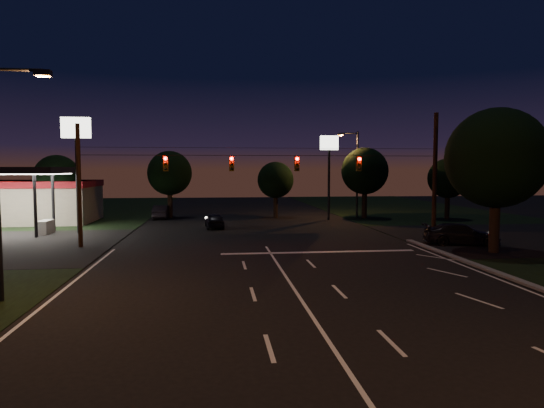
{
  "coord_description": "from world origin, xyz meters",
  "views": [
    {
      "loc": [
        -3.3,
        -17.38,
        5.09
      ],
      "look_at": [
        0.08,
        11.38,
        3.0
      ],
      "focal_mm": 32.0,
      "sensor_mm": 36.0,
      "label": 1
    }
  ],
  "objects": [
    {
      "name": "center_line",
      "position": [
        0.0,
        -6.0,
        0.01
      ],
      "size": [
        0.14,
        40.0,
        0.01
      ],
      "primitive_type": "cube",
      "color": "silver",
      "rests_on": "ground"
    },
    {
      "name": "pole_sign_left_near",
      "position": [
        -14.0,
        22.0,
        6.98
      ],
      "size": [
        2.2,
        0.3,
        9.1
      ],
      "color": "black",
      "rests_on": "ground"
    },
    {
      "name": "car_oncoming_b",
      "position": [
        -8.85,
        33.37,
        0.68
      ],
      "size": [
        1.47,
        4.14,
        1.36
      ],
      "primitive_type": "imported",
      "rotation": [
        0.0,
        0.0,
        3.13
      ],
      "color": "black",
      "rests_on": "ground"
    },
    {
      "name": "car_oncoming_a",
      "position": [
        -3.38,
        24.59,
        0.65
      ],
      "size": [
        1.81,
        3.9,
        1.29
      ],
      "primitive_type": "imported",
      "rotation": [
        0.0,
        0.0,
        3.22
      ],
      "color": "black",
      "rests_on": "ground"
    },
    {
      "name": "cross_street_right",
      "position": [
        20.0,
        16.0,
        0.0
      ],
      "size": [
        20.0,
        16.0,
        0.02
      ],
      "primitive_type": "cube",
      "color": "black",
      "rests_on": "ground"
    },
    {
      "name": "tree_far_c",
      "position": [
        3.02,
        33.1,
        3.9
      ],
      "size": [
        3.8,
        3.8,
        5.86
      ],
      "color": "black",
      "rests_on": "ground"
    },
    {
      "name": "street_light_left",
      "position": [
        -11.24,
        2.0,
        5.24
      ],
      "size": [
        2.2,
        0.35,
        9.0
      ],
      "color": "black",
      "rests_on": "ground"
    },
    {
      "name": "tree_far_e",
      "position": [
        20.02,
        29.11,
        4.11
      ],
      "size": [
        4.0,
        4.0,
        6.18
      ],
      "color": "black",
      "rests_on": "ground"
    },
    {
      "name": "car_cross",
      "position": [
        13.14,
        13.25,
        0.72
      ],
      "size": [
        5.26,
        3.05,
        1.43
      ],
      "primitive_type": "imported",
      "rotation": [
        0.0,
        0.0,
        1.35
      ],
      "color": "black",
      "rests_on": "ground"
    },
    {
      "name": "ground",
      "position": [
        0.0,
        0.0,
        0.0
      ],
      "size": [
        140.0,
        140.0,
        0.0
      ],
      "primitive_type": "plane",
      "color": "black",
      "rests_on": "ground"
    },
    {
      "name": "tree_far_d",
      "position": [
        12.02,
        31.13,
        4.83
      ],
      "size": [
        4.8,
        4.8,
        7.3
      ],
      "color": "black",
      "rests_on": "ground"
    },
    {
      "name": "tree_far_a",
      "position": [
        -17.98,
        30.12,
        4.26
      ],
      "size": [
        4.2,
        4.2,
        6.42
      ],
      "color": "black",
      "rests_on": "ground"
    },
    {
      "name": "gas_station",
      "position": [
        -21.86,
        30.39,
        2.38
      ],
      "size": [
        14.2,
        16.1,
        5.25
      ],
      "color": "gray",
      "rests_on": "ground"
    },
    {
      "name": "pole_sign_right",
      "position": [
        8.0,
        30.0,
        6.24
      ],
      "size": [
        1.8,
        0.3,
        8.4
      ],
      "color": "black",
      "rests_on": "ground"
    },
    {
      "name": "utility_pole_right",
      "position": [
        12.0,
        15.0,
        0.0
      ],
      "size": [
        0.3,
        0.3,
        9.0
      ],
      "primitive_type": "cylinder",
      "color": "black",
      "rests_on": "ground"
    },
    {
      "name": "tree_far_b",
      "position": [
        -7.98,
        34.13,
        4.61
      ],
      "size": [
        4.6,
        4.6,
        6.98
      ],
      "color": "black",
      "rests_on": "ground"
    },
    {
      "name": "stop_bar",
      "position": [
        3.0,
        11.5,
        0.01
      ],
      "size": [
        12.0,
        0.5,
        0.01
      ],
      "primitive_type": "cube",
      "color": "silver",
      "rests_on": "ground"
    },
    {
      "name": "signal_span",
      "position": [
        -0.0,
        14.96,
        5.5
      ],
      "size": [
        24.0,
        0.4,
        1.56
      ],
      "color": "black",
      "rests_on": "ground"
    },
    {
      "name": "tree_right_near",
      "position": [
        13.53,
        10.17,
        5.68
      ],
      "size": [
        6.0,
        6.0,
        8.76
      ],
      "color": "black",
      "rests_on": "ground"
    },
    {
      "name": "street_light_right_far",
      "position": [
        11.24,
        32.0,
        5.24
      ],
      "size": [
        2.2,
        0.35,
        9.0
      ],
      "color": "black",
      "rests_on": "ground"
    },
    {
      "name": "utility_pole_left",
      "position": [
        -12.0,
        15.0,
        0.0
      ],
      "size": [
        0.28,
        0.28,
        8.0
      ],
      "primitive_type": "cylinder",
      "color": "black",
      "rests_on": "ground"
    }
  ]
}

